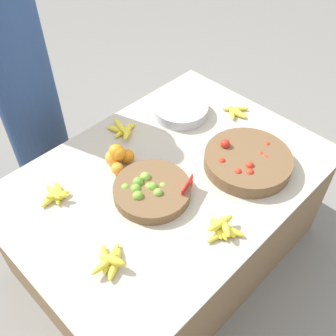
# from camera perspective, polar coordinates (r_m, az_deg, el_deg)

# --- Properties ---
(ground_plane) EXTENTS (12.00, 12.00, 0.00)m
(ground_plane) POSITION_cam_1_polar(r_m,az_deg,el_deg) (2.53, 0.00, -11.63)
(ground_plane) COLOR gray
(market_table) EXTENTS (1.62, 1.16, 0.68)m
(market_table) POSITION_cam_1_polar(r_m,az_deg,el_deg) (2.25, 0.00, -6.95)
(market_table) COLOR olive
(market_table) RESTS_ON ground_plane
(lime_bowl) EXTENTS (0.37, 0.37, 0.08)m
(lime_bowl) POSITION_cam_1_polar(r_m,az_deg,el_deg) (1.88, -2.44, -3.25)
(lime_bowl) COLOR brown
(lime_bowl) RESTS_ON market_table
(tomato_basket) EXTENTS (0.45, 0.45, 0.11)m
(tomato_basket) POSITION_cam_1_polar(r_m,az_deg,el_deg) (2.05, 11.49, 1.00)
(tomato_basket) COLOR brown
(tomato_basket) RESTS_ON market_table
(orange_pile) EXTENTS (0.16, 0.14, 0.13)m
(orange_pile) POSITION_cam_1_polar(r_m,az_deg,el_deg) (2.01, -7.24, 1.65)
(orange_pile) COLOR orange
(orange_pile) RESTS_ON market_table
(metal_bowl) EXTENTS (0.32, 0.32, 0.06)m
(metal_bowl) POSITION_cam_1_polar(r_m,az_deg,el_deg) (2.34, 1.87, 8.42)
(metal_bowl) COLOR #B7B7BF
(metal_bowl) RESTS_ON market_table
(price_sign) EXTENTS (0.12, 0.04, 0.09)m
(price_sign) POSITION_cam_1_polar(r_m,az_deg,el_deg) (1.87, 2.79, -2.98)
(price_sign) COLOR red
(price_sign) RESTS_ON market_table
(banana_bunch_back_center) EXTENTS (0.15, 0.14, 0.06)m
(banana_bunch_back_center) POSITION_cam_1_polar(r_m,az_deg,el_deg) (1.95, -15.97, -3.75)
(banana_bunch_back_center) COLOR yellow
(banana_bunch_back_center) RESTS_ON market_table
(banana_bunch_front_right) EXTENTS (0.19, 0.17, 0.06)m
(banana_bunch_front_right) POSITION_cam_1_polar(r_m,az_deg,el_deg) (1.68, -8.43, -13.21)
(banana_bunch_front_right) COLOR yellow
(banana_bunch_front_right) RESTS_ON market_table
(banana_bunch_front_center) EXTENTS (0.16, 0.20, 0.06)m
(banana_bunch_front_center) POSITION_cam_1_polar(r_m,az_deg,el_deg) (2.22, -6.61, 5.59)
(banana_bunch_front_center) COLOR yellow
(banana_bunch_front_center) RESTS_ON market_table
(banana_bunch_front_left) EXTENTS (0.17, 0.16, 0.03)m
(banana_bunch_front_left) POSITION_cam_1_polar(r_m,az_deg,el_deg) (2.38, 9.78, 8.03)
(banana_bunch_front_left) COLOR yellow
(banana_bunch_front_left) RESTS_ON market_table
(banana_bunch_middle_right) EXTENTS (0.17, 0.17, 0.06)m
(banana_bunch_middle_right) POSITION_cam_1_polar(r_m,az_deg,el_deg) (1.77, 7.89, -8.65)
(banana_bunch_middle_right) COLOR yellow
(banana_bunch_middle_right) RESTS_ON market_table
(vendor_person) EXTENTS (0.36, 0.36, 1.67)m
(vendor_person) POSITION_cam_1_polar(r_m,az_deg,el_deg) (2.51, -19.88, 9.85)
(vendor_person) COLOR navy
(vendor_person) RESTS_ON ground_plane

